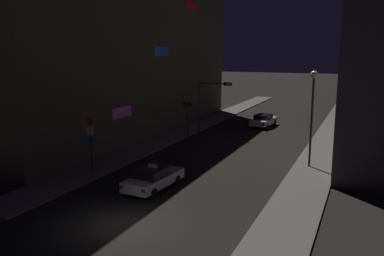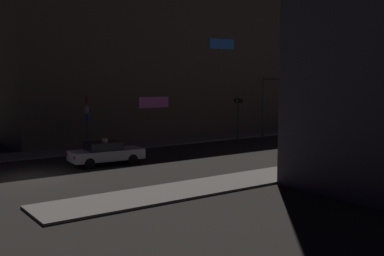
# 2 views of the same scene
# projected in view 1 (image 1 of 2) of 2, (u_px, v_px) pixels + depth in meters

# --- Properties ---
(ground_plane) EXTENTS (300.00, 300.00, 0.00)m
(ground_plane) POSITION_uv_depth(u_px,v_px,m) (126.00, 225.00, 19.48)
(ground_plane) COLOR black
(sidewalk_left) EXTENTS (2.92, 59.87, 0.12)m
(sidewalk_left) POSITION_uv_depth(u_px,v_px,m) (204.00, 123.00, 47.43)
(sidewalk_left) COLOR #5B5651
(sidewalk_left) RESTS_ON ground_plane
(sidewalk_right) EXTENTS (2.92, 59.87, 0.12)m
(sidewalk_right) POSITION_uv_depth(u_px,v_px,m) (332.00, 132.00, 41.78)
(sidewalk_right) COLOR #5B5651
(sidewalk_right) RESTS_ON ground_plane
(building_facade_left) EXTENTS (8.59, 35.86, 18.10)m
(building_facade_left) POSITION_uv_depth(u_px,v_px,m) (124.00, 44.00, 40.86)
(building_facade_left) COLOR #473D33
(building_facade_left) RESTS_ON ground_plane
(taxi) EXTENTS (2.11, 4.57, 1.62)m
(taxi) POSITION_uv_depth(u_px,v_px,m) (153.00, 178.00, 24.35)
(taxi) COLOR #B7B7BC
(taxi) RESTS_ON ground_plane
(far_car) EXTENTS (2.24, 4.61, 1.42)m
(far_car) POSITION_uv_depth(u_px,v_px,m) (264.00, 120.00, 45.04)
(far_car) COLOR #B7B7BC
(far_car) RESTS_ON ground_plane
(traffic_light_overhead) EXTENTS (3.51, 0.42, 5.42)m
(traffic_light_overhead) POSITION_uv_depth(u_px,v_px,m) (211.00, 96.00, 40.41)
(traffic_light_overhead) COLOR #2D2D33
(traffic_light_overhead) RESTS_ON ground_plane
(traffic_light_left_kerb) EXTENTS (0.80, 0.42, 3.59)m
(traffic_light_left_kerb) POSITION_uv_depth(u_px,v_px,m) (188.00, 112.00, 38.56)
(traffic_light_left_kerb) COLOR #2D2D33
(traffic_light_left_kerb) RESTS_ON ground_plane
(sign_pole_left) EXTENTS (0.63, 0.10, 3.89)m
(sign_pole_left) POSITION_uv_depth(u_px,v_px,m) (91.00, 139.00, 27.20)
(sign_pole_left) COLOR #2D2D33
(sign_pole_left) RESTS_ON sidewalk_left
(street_lamp_near_block) EXTENTS (0.52, 0.52, 6.87)m
(street_lamp_near_block) POSITION_uv_depth(u_px,v_px,m) (313.00, 101.00, 28.21)
(street_lamp_near_block) COLOR #2D2D33
(street_lamp_near_block) RESTS_ON sidewalk_right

